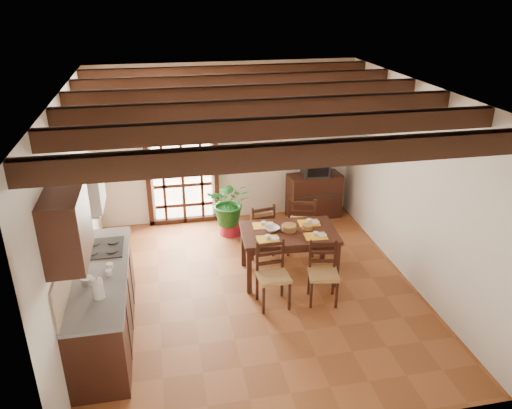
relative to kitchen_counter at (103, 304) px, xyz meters
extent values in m
plane|color=brown|center=(1.96, 0.60, -0.47)|extent=(5.00, 5.00, 0.00)
cube|color=silver|center=(1.96, 3.10, 0.93)|extent=(4.50, 0.02, 2.80)
cube|color=silver|center=(1.96, -1.90, 0.93)|extent=(4.50, 0.02, 2.80)
cube|color=silver|center=(-0.29, 0.60, 0.93)|extent=(0.02, 5.00, 2.80)
cube|color=silver|center=(4.21, 0.60, 0.93)|extent=(0.02, 5.00, 2.80)
cube|color=white|center=(1.96, 0.60, 2.33)|extent=(4.50, 5.00, 0.02)
cube|color=black|center=(1.96, -1.50, 2.22)|extent=(4.50, 0.14, 0.20)
cube|color=black|center=(1.96, -0.66, 2.22)|extent=(4.50, 0.14, 0.20)
cube|color=black|center=(1.96, 0.18, 2.22)|extent=(4.50, 0.14, 0.20)
cube|color=black|center=(1.96, 1.02, 2.22)|extent=(4.50, 0.14, 0.20)
cube|color=black|center=(1.96, 1.86, 2.22)|extent=(4.50, 0.14, 0.20)
cube|color=black|center=(1.96, 2.70, 2.22)|extent=(4.50, 0.14, 0.20)
cube|color=white|center=(1.16, 3.09, 0.63)|extent=(1.01, 0.02, 2.11)
cube|color=black|center=(1.16, 3.04, 1.77)|extent=(1.26, 0.10, 0.08)
cube|color=black|center=(0.57, 3.04, 0.63)|extent=(0.08, 0.10, 2.28)
cube|color=black|center=(1.75, 3.04, 0.63)|extent=(0.08, 0.10, 2.28)
cube|color=black|center=(1.16, 3.02, 0.63)|extent=(1.01, 0.03, 2.02)
cube|color=black|center=(0.01, 0.00, -0.03)|extent=(0.60, 2.20, 0.88)
cube|color=slate|center=(0.01, 0.00, 0.43)|extent=(0.64, 2.25, 0.04)
cube|color=tan|center=(-0.28, 0.00, 0.66)|extent=(0.02, 2.20, 0.50)
cube|color=black|center=(-0.12, -0.70, 1.38)|extent=(0.35, 0.80, 0.70)
cube|color=white|center=(-0.09, 0.55, 1.28)|extent=(0.38, 0.60, 0.50)
cube|color=silver|center=(-0.09, 0.55, 1.01)|extent=(0.32, 0.55, 0.04)
cube|color=black|center=(0.01, 0.55, 0.45)|extent=(0.50, 0.55, 0.02)
cylinder|color=white|center=(0.06, -0.55, 0.56)|extent=(0.11, 0.11, 0.24)
cylinder|color=silver|center=(-0.09, -0.25, 0.48)|extent=(0.14, 0.14, 0.10)
cube|color=#361911|center=(2.52, 0.92, 0.24)|extent=(1.41, 0.96, 0.05)
cube|color=#361911|center=(2.52, 0.92, 0.16)|extent=(1.27, 0.87, 0.10)
cube|color=#361911|center=(3.16, 1.25, -0.13)|extent=(0.07, 0.07, 0.69)
cube|color=#361911|center=(1.93, 1.34, -0.13)|extent=(0.07, 0.07, 0.69)
cube|color=#361911|center=(3.11, 0.50, -0.13)|extent=(0.07, 0.07, 0.69)
cube|color=#361911|center=(1.88, 0.59, -0.13)|extent=(0.07, 0.07, 0.69)
cube|color=#B2844B|center=(2.13, 0.24, -0.03)|extent=(0.43, 0.41, 0.05)
cube|color=black|center=(2.12, 0.40, 0.19)|extent=(0.41, 0.06, 0.45)
cube|color=black|center=(2.13, 0.24, -0.25)|extent=(0.41, 0.39, 0.44)
cube|color=#B2844B|center=(2.81, 0.19, -0.05)|extent=(0.46, 0.44, 0.05)
cube|color=black|center=(2.84, 0.35, 0.16)|extent=(0.39, 0.11, 0.43)
cube|color=black|center=(2.81, 0.19, -0.26)|extent=(0.43, 0.42, 0.42)
cube|color=#B2844B|center=(2.23, 1.64, -0.03)|extent=(0.48, 0.46, 0.05)
cube|color=black|center=(2.26, 1.48, 0.19)|extent=(0.41, 0.11, 0.45)
cube|color=black|center=(2.23, 1.64, -0.25)|extent=(0.45, 0.44, 0.44)
cube|color=#B2844B|center=(2.91, 1.60, 0.01)|extent=(0.56, 0.54, 0.05)
cube|color=black|center=(2.85, 1.42, 0.26)|extent=(0.45, 0.17, 0.50)
cube|color=black|center=(2.91, 1.60, -0.23)|extent=(0.53, 0.52, 0.49)
cube|color=yellow|center=(2.18, 0.71, 0.24)|extent=(0.31, 0.23, 0.01)
cube|color=yellow|center=(2.86, 0.71, 0.24)|extent=(0.31, 0.23, 0.01)
cube|color=yellow|center=(2.18, 1.13, 0.24)|extent=(0.31, 0.23, 0.01)
cube|color=yellow|center=(2.86, 1.13, 0.24)|extent=(0.31, 0.23, 0.01)
cylinder|color=olive|center=(2.52, 0.92, 0.28)|extent=(0.21, 0.21, 0.09)
imported|color=white|center=(2.28, 0.98, 0.29)|extent=(0.27, 0.27, 0.05)
cube|color=black|center=(3.51, 2.83, -0.07)|extent=(0.99, 0.51, 0.81)
cube|color=black|center=(3.51, 2.83, 0.53)|extent=(0.49, 0.45, 0.40)
cube|color=black|center=(3.51, 2.62, 0.53)|extent=(0.37, 0.05, 0.30)
cube|color=white|center=(3.46, 3.08, 1.28)|extent=(0.25, 0.03, 0.32)
cone|color=maroon|center=(1.89, 2.42, -0.36)|extent=(0.39, 0.39, 0.24)
imported|color=#144C19|center=(1.89, 2.42, 0.10)|extent=(2.22, 2.01, 2.11)
cube|color=black|center=(4.10, 2.20, 1.08)|extent=(0.20, 0.42, 0.03)
cube|color=black|center=(4.10, 2.03, 0.99)|extent=(0.18, 0.03, 0.18)
cube|color=black|center=(4.10, 2.37, 0.99)|extent=(0.18, 0.03, 0.18)
imported|color=#B2BFB2|center=(4.10, 2.20, 1.18)|extent=(0.15, 0.15, 0.15)
sphere|color=yellow|center=(4.10, 2.20, 1.39)|extent=(0.14, 0.14, 0.14)
cylinder|color=#144C19|center=(4.10, 2.20, 1.24)|extent=(0.01, 0.01, 0.28)
cube|color=brown|center=(4.18, 2.20, 1.58)|extent=(0.03, 0.32, 0.32)
cube|color=#C3B292|center=(4.17, 2.20, 1.58)|extent=(0.01, 0.26, 0.26)
cylinder|color=black|center=(2.52, 1.02, 1.98)|extent=(0.01, 0.01, 0.70)
cone|color=beige|center=(2.52, 1.02, 1.61)|extent=(0.36, 0.36, 0.14)
sphere|color=#FFD88C|center=(2.52, 1.02, 1.53)|extent=(0.09, 0.09, 0.09)
camera|label=1|loc=(0.81, -5.20, 3.48)|focal=35.00mm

